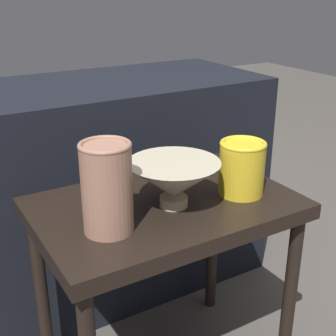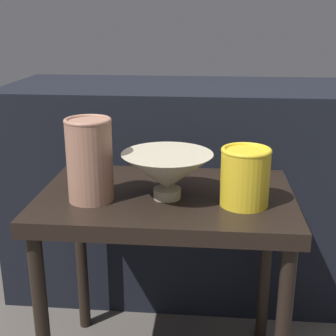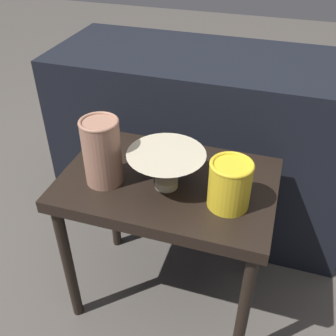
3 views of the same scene
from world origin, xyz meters
name	(u,v)px [view 3 (image 3 of 3)]	position (x,y,z in m)	size (l,w,h in m)	color
ground_plane	(168,292)	(0.00, 0.00, 0.00)	(8.00, 8.00, 0.00)	#4C4742
table	(168,197)	(0.00, 0.00, 0.48)	(0.65, 0.43, 0.55)	black
couch_backdrop	(204,142)	(0.00, 0.51, 0.38)	(1.21, 0.50, 0.76)	black
bowl	(166,167)	(0.01, -0.03, 0.62)	(0.22, 0.22, 0.12)	#B2A88E
vase_textured_left	(102,151)	(-0.18, -0.06, 0.66)	(0.11, 0.11, 0.20)	#996B56
vase_colorful_right	(230,184)	(0.19, -0.06, 0.62)	(0.12, 0.12, 0.14)	gold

